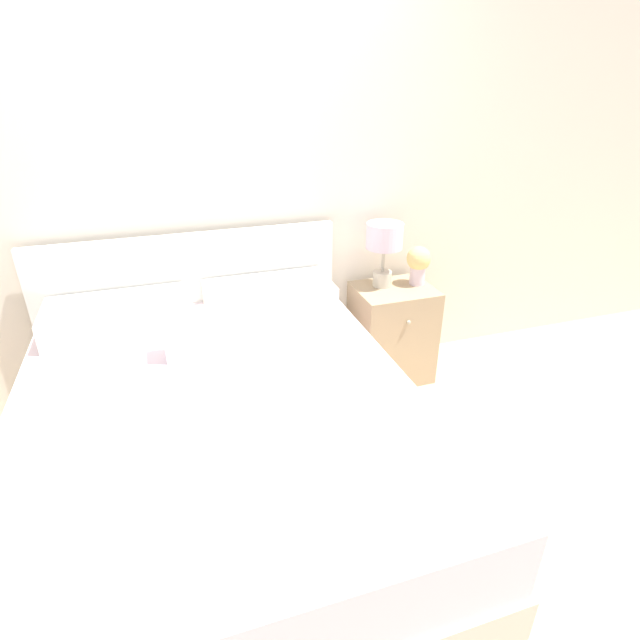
{
  "coord_description": "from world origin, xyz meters",
  "views": [
    {
      "loc": [
        -0.12,
        -2.66,
        1.73
      ],
      "look_at": [
        0.57,
        -0.54,
        0.63
      ],
      "focal_mm": 28.0,
      "sensor_mm": 36.0,
      "label": 1
    }
  ],
  "objects_px": {
    "table_lamp": "(384,242)",
    "bed": "(221,440)",
    "flower_vase": "(419,263)",
    "nightstand": "(392,333)"
  },
  "relations": [
    {
      "from": "bed",
      "to": "nightstand",
      "type": "relative_size",
      "value": 3.28
    },
    {
      "from": "table_lamp",
      "to": "flower_vase",
      "type": "xyz_separation_m",
      "value": [
        0.21,
        -0.04,
        -0.13
      ]
    },
    {
      "from": "bed",
      "to": "flower_vase",
      "type": "relative_size",
      "value": 8.4
    },
    {
      "from": "table_lamp",
      "to": "bed",
      "type": "bearing_deg",
      "value": -144.93
    },
    {
      "from": "flower_vase",
      "to": "bed",
      "type": "bearing_deg",
      "value": -150.93
    },
    {
      "from": "table_lamp",
      "to": "flower_vase",
      "type": "height_order",
      "value": "table_lamp"
    },
    {
      "from": "nightstand",
      "to": "bed",
      "type": "bearing_deg",
      "value": -148.46
    },
    {
      "from": "bed",
      "to": "table_lamp",
      "type": "relative_size",
      "value": 5.16
    },
    {
      "from": "flower_vase",
      "to": "table_lamp",
      "type": "bearing_deg",
      "value": 169.06
    },
    {
      "from": "nightstand",
      "to": "table_lamp",
      "type": "bearing_deg",
      "value": 132.83
    }
  ]
}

